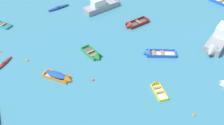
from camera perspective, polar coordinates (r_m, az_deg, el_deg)
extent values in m
cone|color=white|center=(32.86, 21.31, -4.24)|extent=(0.62, 0.93, 0.88)
ellipsoid|color=maroon|center=(35.76, -21.04, -0.17)|extent=(1.75, 2.75, 0.26)
torus|color=black|center=(35.69, -21.08, -0.02)|extent=(0.47, 0.47, 0.06)
cube|color=gray|center=(44.13, -2.15, 11.20)|extent=(5.72, 4.32, 0.85)
cone|color=gray|center=(45.63, 0.93, 12.31)|extent=(1.69, 1.80, 1.42)
cube|color=white|center=(43.41, -2.81, 12.06)|extent=(2.37, 2.08, 1.02)
cube|color=black|center=(43.77, -1.82, 12.64)|extent=(0.73, 1.08, 0.45)
cube|color=beige|center=(35.34, 9.87, 1.61)|extent=(3.53, 1.59, 0.11)
cube|color=blue|center=(34.78, 10.00, 1.20)|extent=(3.53, 0.57, 0.42)
cube|color=blue|center=(35.71, 9.80, 2.41)|extent=(3.53, 0.57, 0.42)
cube|color=blue|center=(35.55, 12.74, 1.74)|extent=(0.28, 1.18, 0.42)
cone|color=blue|center=(35.00, 6.90, 1.91)|extent=(0.97, 1.25, 1.15)
cube|color=#937047|center=(35.22, 10.21, 1.91)|extent=(0.52, 1.12, 0.03)
cube|color=#937047|center=(35.07, 8.54, 1.95)|extent=(0.52, 1.12, 0.03)
cube|color=#4C4C51|center=(35.08, -4.27, 1.84)|extent=(2.35, 2.84, 0.10)
cube|color=#288C3D|center=(35.24, -3.52, 2.39)|extent=(1.57, 2.40, 0.40)
cube|color=#288C3D|center=(34.74, -5.05, 1.66)|extent=(1.57, 2.40, 0.40)
cube|color=#288C3D|center=(35.93, -5.58, 3.10)|extent=(1.01, 0.70, 0.40)
cone|color=#288C3D|center=(34.02, -2.85, 0.88)|extent=(1.27, 1.13, 1.10)
cube|color=#937047|center=(35.03, -4.42, 2.25)|extent=(1.02, 0.80, 0.03)
cube|color=#937047|center=(34.49, -3.64, 1.60)|extent=(1.02, 0.80, 0.03)
cube|color=beige|center=(30.45, 9.54, -5.99)|extent=(1.28, 2.49, 0.07)
cube|color=yellow|center=(30.21, 8.71, -6.04)|extent=(0.46, 2.45, 0.28)
cube|color=yellow|center=(30.54, 10.40, -5.66)|extent=(0.46, 2.45, 0.28)
cube|color=yellow|center=(29.62, 10.49, -7.49)|extent=(0.95, 0.25, 0.28)
cone|color=yellow|center=(31.17, 8.64, -4.20)|extent=(1.01, 0.71, 0.93)
cube|color=#937047|center=(30.25, 9.67, -5.94)|extent=(0.90, 0.39, 0.03)
cube|color=#937047|center=(30.70, 9.14, -5.01)|extent=(0.90, 0.39, 0.03)
cube|color=#4C4C51|center=(43.25, -21.33, 7.06)|extent=(2.75, 2.37, 0.07)
cube|color=teal|center=(43.48, -20.85, 7.55)|extent=(2.28, 1.65, 0.30)
cube|color=teal|center=(42.24, -20.10, 6.75)|extent=(0.72, 0.95, 0.30)
cube|color=#937047|center=(43.06, -21.26, 7.20)|extent=(0.81, 0.98, 0.03)
ellipsoid|color=navy|center=(45.21, -10.78, 10.88)|extent=(3.47, 2.33, 0.33)
torus|color=black|center=(45.14, -10.80, 11.04)|extent=(0.61, 0.61, 0.07)
cube|color=beige|center=(32.30, -11.11, -2.95)|extent=(3.05, 2.34, 0.08)
cube|color=orange|center=(32.53, -10.64, -2.21)|extent=(2.69, 1.60, 0.34)
cube|color=orange|center=(31.91, -11.65, -3.37)|extent=(2.69, 1.60, 0.34)
cube|color=orange|center=(32.96, -13.38, -2.03)|extent=(0.62, 0.95, 0.34)
cone|color=orange|center=(31.49, -8.70, -3.58)|extent=(1.12, 1.23, 1.02)
cube|color=#937047|center=(32.25, -11.39, -2.62)|extent=(0.75, 0.98, 0.03)
ellipsoid|color=#19478C|center=(32.03, -11.20, -2.42)|extent=(2.80, 2.17, 0.32)
cube|color=#4C4C51|center=(40.78, 5.18, 7.83)|extent=(3.36, 2.58, 0.12)
cube|color=maroon|center=(40.29, 5.77, 7.65)|extent=(2.94, 1.69, 0.47)
cube|color=maroon|center=(41.09, 4.64, 8.43)|extent=(2.94, 1.69, 0.47)
cube|color=maroon|center=(41.64, 6.98, 8.72)|extent=(0.71, 1.14, 0.47)
cone|color=maroon|center=(39.72, 3.26, 7.32)|extent=(1.25, 1.42, 1.20)
cube|color=#937047|center=(40.73, 5.40, 8.23)|extent=(0.85, 1.15, 0.03)
cube|color=gray|center=(39.19, 20.92, 4.36)|extent=(5.75, 6.25, 0.97)
cone|color=gray|center=(36.41, 19.34, 1.93)|extent=(2.14, 2.09, 1.70)
cube|color=white|center=(39.14, 21.58, 6.14)|extent=(2.63, 2.72, 1.27)
cube|color=black|center=(38.13, 21.22, 5.77)|extent=(1.17, 1.04, 0.56)
cube|color=beige|center=(49.31, 21.34, 11.22)|extent=(3.32, 3.92, 0.12)
cube|color=blue|center=(48.59, 20.89, 11.16)|extent=(2.26, 3.28, 0.49)
cube|color=#937047|center=(49.27, 21.22, 11.60)|extent=(1.40, 1.13, 0.03)
sphere|color=orange|center=(37.99, -21.66, 2.00)|extent=(0.31, 0.31, 0.31)
sphere|color=red|center=(31.47, -3.89, -3.62)|extent=(0.36, 0.36, 0.36)
sphere|color=orange|center=(35.49, -16.78, 0.37)|extent=(0.35, 0.35, 0.35)
sphere|color=orange|center=(29.14, 16.22, -10.22)|extent=(0.32, 0.32, 0.32)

